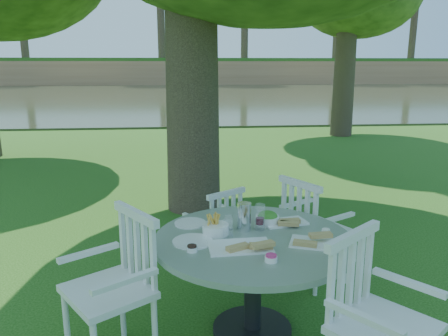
{
  "coord_description": "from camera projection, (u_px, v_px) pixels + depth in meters",
  "views": [
    {
      "loc": [
        -0.4,
        -4.02,
        1.85
      ],
      "look_at": [
        0.0,
        0.2,
        0.85
      ],
      "focal_mm": 35.0,
      "sensor_mm": 36.0,
      "label": 1
    }
  ],
  "objects": [
    {
      "name": "ground",
      "position": [
        226.0,
        255.0,
        4.36
      ],
      "size": [
        140.0,
        140.0,
        0.0
      ],
      "primitive_type": "plane",
      "color": "#15410D",
      "rests_on": "ground"
    },
    {
      "name": "table",
      "position": [
        253.0,
        257.0,
        2.98
      ],
      "size": [
        1.35,
        1.35,
        0.72
      ],
      "color": "black",
      "rests_on": "ground"
    },
    {
      "name": "chair_ne",
      "position": [
        308.0,
        223.0,
        3.69
      ],
      "size": [
        0.61,
        0.62,
        0.93
      ],
      "rotation": [
        0.0,
        0.0,
        -4.2
      ],
      "color": "silver",
      "rests_on": "ground"
    },
    {
      "name": "chair_nw",
      "position": [
        219.0,
        225.0,
        3.85
      ],
      "size": [
        0.55,
        0.55,
        0.81
      ],
      "rotation": [
        0.0,
        0.0,
        -2.53
      ],
      "color": "silver",
      "rests_on": "ground"
    },
    {
      "name": "chair_sw",
      "position": [
        122.0,
        276.0,
        2.71
      ],
      "size": [
        0.66,
        0.67,
        0.98
      ],
      "rotation": [
        0.0,
        0.0,
        -0.97
      ],
      "color": "silver",
      "rests_on": "ground"
    },
    {
      "name": "chair_se",
      "position": [
        368.0,
        309.0,
        2.34
      ],
      "size": [
        0.68,
        0.67,
        0.98
      ],
      "rotation": [
        0.0,
        0.0,
        0.67
      ],
      "color": "silver",
      "rests_on": "ground"
    },
    {
      "name": "tableware",
      "position": [
        245.0,
        229.0,
        3.0
      ],
      "size": [
        1.14,
        0.83,
        0.2
      ],
      "color": "white",
      "rests_on": "table"
    },
    {
      "name": "river",
      "position": [
        189.0,
        96.0,
        26.64
      ],
      "size": [
        100.0,
        28.0,
        0.12
      ],
      "primitive_type": "cube",
      "color": "#2B321D",
      "rests_on": "ground"
    },
    {
      "name": "far_bank",
      "position": [
        187.0,
        8.0,
        42.56
      ],
      "size": [
        100.0,
        18.0,
        15.2
      ],
      "color": "#9E6D4A",
      "rests_on": "ground"
    }
  ]
}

